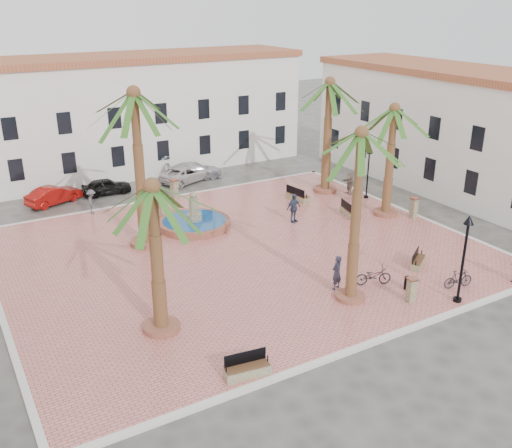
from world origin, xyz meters
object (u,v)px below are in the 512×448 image
object	(u,v)px
bollard_n	(174,189)
cyclist_a	(337,272)
bicycle_b	(458,279)
car_white	(187,174)
palm_s	(360,152)
bench_se	(418,262)
pedestrian_fountain_a	(158,206)
pedestrian_east	(349,183)
bench_ne	(297,197)
car_black	(107,186)
palm_sw	(153,206)
bollard_se	(411,290)
litter_bin	(407,283)
palm_nw	(135,111)
pedestrian_north	(92,202)
fountain	(194,222)
bench_s	(247,370)
palm_ne	(329,95)
pedestrian_fountain_b	(294,208)
car_silver	(194,170)
car_red	(54,195)
lamppost_e	(368,165)
bench_e	(350,212)
palm_e	(393,122)
bicycle_a	(373,276)
lamppost_s	(466,244)
bollard_e	(414,207)

from	to	relation	value
bollard_n	cyclist_a	distance (m)	16.91
cyclist_a	bicycle_b	distance (m)	6.14
bicycle_b	car_white	size ratio (longest dim) A/B	0.35
palm_s	bench_se	xyz separation A→B (m)	(5.48, 1.01, -7.07)
pedestrian_fountain_a	pedestrian_east	distance (m)	14.31
palm_s	bench_ne	xyz separation A→B (m)	(5.83, 13.19, -7.01)
car_black	palm_sw	bearing A→B (deg)	173.08
bollard_se	bicycle_b	size ratio (longest dim) A/B	0.79
litter_bin	car_black	distance (m)	24.16
palm_sw	bicycle_b	world-z (taller)	palm_sw
palm_nw	pedestrian_north	distance (m)	9.87
fountain	palm_nw	world-z (taller)	palm_nw
bench_s	pedestrian_fountain_a	xyz separation A→B (m)	(3.14, 17.39, 0.69)
palm_sw	palm_ne	world-z (taller)	palm_ne
bicycle_b	bollard_n	bearing A→B (deg)	32.86
bench_s	pedestrian_fountain_b	distance (m)	16.51
car_silver	car_white	bearing A→B (deg)	134.99
car_red	cyclist_a	bearing A→B (deg)	-177.03
bench_s	car_red	size ratio (longest dim) A/B	0.47
bench_ne	pedestrian_fountain_a	xyz separation A→B (m)	(-9.99, 1.43, 0.66)
palm_sw	car_white	distance (m)	22.84
bench_se	pedestrian_fountain_a	world-z (taller)	pedestrian_fountain_a
lamppost_e	litter_bin	world-z (taller)	lamppost_e
bollard_se	lamppost_e	bearing A→B (deg)	57.40
pedestrian_fountain_b	bench_e	bearing A→B (deg)	-25.18
palm_e	bicycle_a	world-z (taller)	palm_e
palm_s	bench_se	size ratio (longest dim) A/B	5.27
lamppost_s	pedestrian_fountain_b	world-z (taller)	lamppost_s
bench_e	bollard_e	size ratio (longest dim) A/B	1.40
palm_s	pedestrian_fountain_a	size ratio (longest dim) A/B	4.41
palm_e	pedestrian_north	xyz separation A→B (m)	(-16.99, 10.08, -5.43)
bicycle_a	car_red	distance (m)	23.96
palm_sw	bench_s	world-z (taller)	palm_sw
palm_nw	palm_e	xyz separation A→B (m)	(15.75, -3.29, -1.63)
pedestrian_east	car_black	bearing A→B (deg)	-112.18
bench_s	bench_e	size ratio (longest dim) A/B	0.95
palm_ne	bench_ne	distance (m)	7.53
bollard_n	bicycle_b	size ratio (longest dim) A/B	0.91
bench_s	litter_bin	bearing A→B (deg)	19.30
bicycle_b	pedestrian_east	size ratio (longest dim) A/B	0.97
lamppost_e	palm_e	bearing A→B (deg)	-108.91
bollard_e	car_silver	world-z (taller)	bollard_e
bench_e	bench_ne	xyz separation A→B (m)	(-1.27, 4.32, 0.01)
bench_e	pedestrian_fountain_b	bearing A→B (deg)	88.59
bench_se	bicycle_a	size ratio (longest dim) A/B	0.87
palm_ne	bench_s	size ratio (longest dim) A/B	4.52
bollard_e	car_red	xyz separation A→B (m)	(-19.84, 15.23, -0.23)
palm_s	pedestrian_north	size ratio (longest dim) A/B	5.07
fountain	car_red	bearing A→B (deg)	125.34
bench_s	bench_ne	distance (m)	20.67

